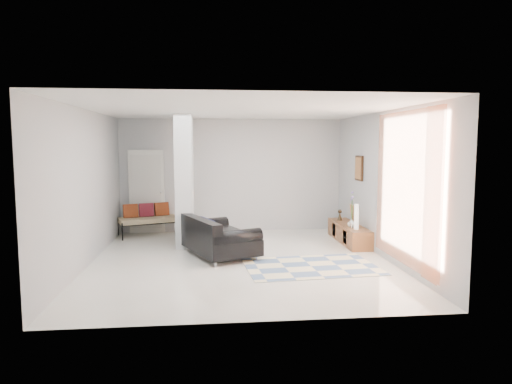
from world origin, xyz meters
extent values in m
plane|color=silver|center=(0.00, 0.00, 0.00)|extent=(6.00, 6.00, 0.00)
plane|color=white|center=(0.00, 0.00, 2.80)|extent=(6.00, 6.00, 0.00)
plane|color=#ADAFB1|center=(0.00, 3.00, 1.40)|extent=(6.00, 0.00, 6.00)
plane|color=#ADAFB1|center=(0.00, -3.00, 1.40)|extent=(6.00, 0.00, 6.00)
plane|color=#ADAFB1|center=(-2.75, 0.00, 1.40)|extent=(0.00, 6.00, 6.00)
plane|color=#ADAFB1|center=(2.75, 0.00, 1.40)|extent=(0.00, 6.00, 6.00)
cube|color=silver|center=(-1.10, 1.60, 1.40)|extent=(0.35, 1.20, 2.80)
cube|color=white|center=(-2.10, 2.96, 1.02)|extent=(0.85, 0.06, 2.04)
plane|color=orange|center=(2.67, -1.15, 1.45)|extent=(0.00, 2.55, 2.55)
cube|color=#321C0D|center=(2.72, 1.36, 1.65)|extent=(0.04, 0.45, 0.55)
cube|color=brown|center=(2.52, 1.36, 0.20)|extent=(0.45, 1.93, 0.40)
cube|color=#321C0D|center=(2.30, 0.93, 0.20)|extent=(0.02, 0.26, 0.28)
cube|color=#321C0D|center=(2.30, 1.79, 0.20)|extent=(0.02, 0.26, 0.28)
cube|color=#EFA346|center=(2.70, 1.63, 0.60)|extent=(0.09, 0.32, 0.40)
cube|color=silver|center=(2.42, 0.93, 0.46)|extent=(0.04, 0.10, 0.12)
cylinder|color=silver|center=(-0.47, -0.37, 0.05)|extent=(0.05, 0.05, 0.10)
cylinder|color=silver|center=(-1.05, 1.00, 0.05)|extent=(0.05, 0.05, 0.10)
cylinder|color=silver|center=(0.30, -0.04, 0.05)|extent=(0.05, 0.05, 0.10)
cylinder|color=silver|center=(-0.28, 1.32, 0.05)|extent=(0.05, 0.05, 0.10)
cube|color=black|center=(-0.37, 0.48, 0.25)|extent=(1.62, 1.99, 0.30)
cube|color=black|center=(-0.76, 0.32, 0.58)|extent=(0.85, 1.66, 0.36)
cylinder|color=black|center=(-0.09, -0.20, 0.48)|extent=(1.01, 0.64, 0.28)
cylinder|color=black|center=(-0.66, 1.16, 0.48)|extent=(1.01, 0.64, 0.28)
cube|color=black|center=(-0.65, 0.36, 0.60)|extent=(0.37, 0.64, 0.31)
cylinder|color=black|center=(-2.54, 2.03, 0.20)|extent=(0.04, 0.04, 0.40)
cylinder|color=black|center=(-1.05, 2.56, 0.20)|extent=(0.04, 0.04, 0.40)
cylinder|color=black|center=(-2.75, 2.64, 0.20)|extent=(0.04, 0.04, 0.40)
cylinder|color=black|center=(-1.26, 3.17, 0.20)|extent=(0.04, 0.04, 0.40)
cube|color=#C2B78E|center=(-1.90, 2.60, 0.38)|extent=(1.73, 1.16, 0.12)
cube|color=maroon|center=(-2.43, 2.57, 0.60)|extent=(0.38, 0.27, 0.33)
cube|color=maroon|center=(-2.08, 2.69, 0.60)|extent=(0.38, 0.27, 0.33)
cube|color=maroon|center=(-1.73, 2.82, 0.60)|extent=(0.38, 0.27, 0.33)
cube|color=beige|center=(1.23, -0.58, 0.01)|extent=(2.43, 1.72, 0.01)
cylinder|color=white|center=(2.50, 0.81, 0.66)|extent=(0.10, 0.10, 0.53)
imported|color=white|center=(2.47, 1.02, 0.49)|extent=(0.20, 0.20, 0.18)
camera|label=1|loc=(-0.56, -8.38, 2.18)|focal=32.00mm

